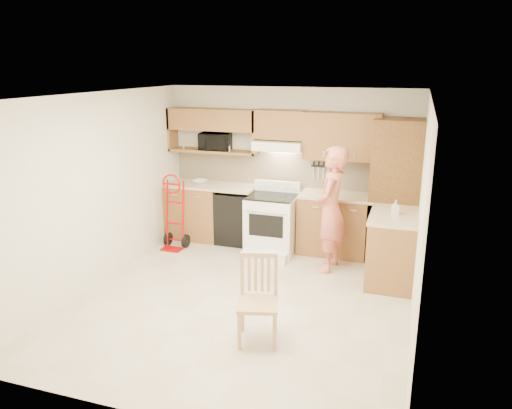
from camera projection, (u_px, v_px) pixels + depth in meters
The scene contains 28 objects.
floor at pixel (244, 300), 6.17m from camera, with size 4.00×4.50×0.02m, color #BEAD93.
ceiling at pixel (242, 94), 5.48m from camera, with size 4.00×4.50×0.02m, color white.
wall_back at pixel (290, 167), 7.89m from camera, with size 4.00×0.02×2.50m, color silver.
wall_front at pixel (143, 280), 3.76m from camera, with size 4.00×0.02×2.50m, color silver.
wall_left at pixel (98, 190), 6.42m from camera, with size 0.02×4.50×2.50m, color silver.
wall_right at pixel (421, 219), 5.22m from camera, with size 0.02×4.50×2.50m, color silver.
backsplash at pixel (290, 170), 7.88m from camera, with size 3.92×0.03×0.55m, color beige.
lower_cab_left at pixel (195, 211), 8.29m from camera, with size 0.90×0.60×0.90m, color brown.
dishwasher at pixel (237, 217), 8.07m from camera, with size 0.60×0.60×0.85m, color black.
lower_cab_right at pixel (337, 225), 7.57m from camera, with size 1.14×0.60×0.90m, color brown.
countertop_left at pixel (211, 186), 8.07m from camera, with size 1.50×0.63×0.04m, color #C7B08F.
countertop_right at pixel (338, 196), 7.44m from camera, with size 1.14×0.63×0.04m, color #C7B08F.
cab_return_right at pixel (392, 249), 6.58m from camera, with size 0.60×1.00×0.90m, color brown.
countertop_return at pixel (395, 216), 6.45m from camera, with size 0.63×1.00×0.04m, color #C7B08F.
pantry_tall at pixel (395, 192), 7.16m from camera, with size 0.70×0.60×2.10m, color brown.
upper_cab_left at pixel (213, 119), 7.90m from camera, with size 1.50×0.33×0.34m, color brown.
upper_shelf_mw at pixel (214, 151), 8.04m from camera, with size 1.50×0.33×0.04m, color brown.
upper_cab_center at pixel (281, 125), 7.57m from camera, with size 0.76×0.33×0.44m, color brown.
upper_cab_right at pixel (342, 136), 7.33m from camera, with size 1.14×0.33×0.70m, color brown.
range_hood at pixel (279, 145), 7.60m from camera, with size 0.76×0.46×0.14m, color white.
knife_strip at pixel (324, 170), 7.67m from camera, with size 0.40×0.05×0.29m, color black, non-canonical shape.
microwave at pixel (215, 141), 7.99m from camera, with size 0.50×0.34×0.28m, color black.
range at pixel (271, 220), 7.52m from camera, with size 0.73×0.96×1.08m, color white, non-canonical shape.
person at pixel (331, 210), 6.85m from camera, with size 0.65×0.42×1.77m, color #D46A58.
hand_truck at pixel (173, 216), 7.73m from camera, with size 0.43×0.39×1.09m, color #AE0909, non-canonical shape.
dining_chair at pixel (258, 301), 5.12m from camera, with size 0.42×0.45×0.93m, color tan, non-canonical shape.
soap_bottle at pixel (395, 207), 6.43m from camera, with size 0.09×0.09×0.19m, color white.
bowl at pixel (200, 182), 8.11m from camera, with size 0.24×0.24×0.06m, color white.
Camera 1 is at (1.89, -5.27, 2.83)m, focal length 34.60 mm.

